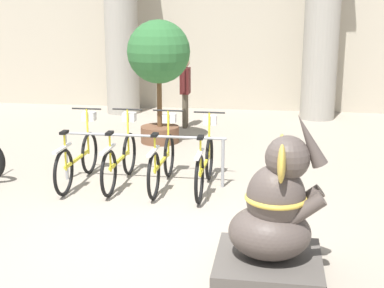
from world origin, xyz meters
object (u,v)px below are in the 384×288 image
(bicycle_1, at_px, (120,158))
(bicycle_3, at_px, (205,162))
(potted_tree, at_px, (159,60))
(bicycle_0, at_px, (78,157))
(bicycle_2, at_px, (162,160))
(elephant_statue, at_px, (274,219))
(person_pedestrian, at_px, (185,86))

(bicycle_1, distance_m, bicycle_3, 1.31)
(bicycle_3, relative_size, potted_tree, 0.73)
(bicycle_0, bearing_deg, bicycle_2, 2.12)
(bicycle_2, bearing_deg, bicycle_3, -4.69)
(bicycle_0, xyz_separation_m, potted_tree, (0.67, 2.77, 1.24))
(bicycle_0, distance_m, bicycle_3, 1.96)
(potted_tree, bearing_deg, bicycle_3, -65.01)
(bicycle_0, relative_size, bicycle_2, 1.00)
(bicycle_1, xyz_separation_m, elephant_statue, (2.34, -2.51, 0.15))
(bicycle_0, distance_m, elephant_statue, 3.88)
(person_pedestrian, bearing_deg, bicycle_3, -76.45)
(bicycle_2, bearing_deg, potted_tree, 103.19)
(bicycle_0, height_order, potted_tree, potted_tree)
(bicycle_0, bearing_deg, bicycle_1, 4.32)
(bicycle_1, relative_size, bicycle_3, 1.00)
(bicycle_2, relative_size, bicycle_3, 1.00)
(bicycle_1, distance_m, elephant_statue, 3.43)
(bicycle_0, height_order, bicycle_2, same)
(bicycle_0, bearing_deg, person_pedestrian, 77.52)
(person_pedestrian, bearing_deg, bicycle_1, -93.89)
(bicycle_0, relative_size, potted_tree, 0.73)
(bicycle_2, bearing_deg, person_pedestrian, 95.04)
(elephant_statue, distance_m, person_pedestrian, 7.02)
(potted_tree, bearing_deg, bicycle_0, -103.66)
(bicycle_0, distance_m, person_pedestrian, 4.38)
(bicycle_1, height_order, elephant_statue, elephant_statue)
(bicycle_1, xyz_separation_m, potted_tree, (0.02, 2.72, 1.24))
(bicycle_1, bearing_deg, potted_tree, 89.63)
(bicycle_0, distance_m, bicycle_1, 0.66)
(bicycle_1, relative_size, elephant_statue, 1.06)
(bicycle_1, xyz_separation_m, bicycle_3, (1.31, -0.05, 0.00))
(potted_tree, bearing_deg, bicycle_1, -90.37)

